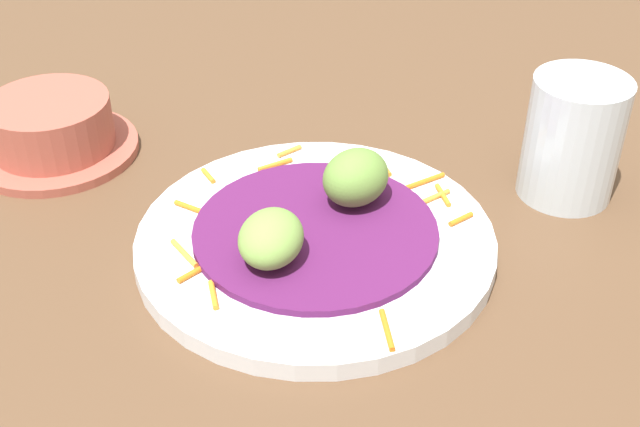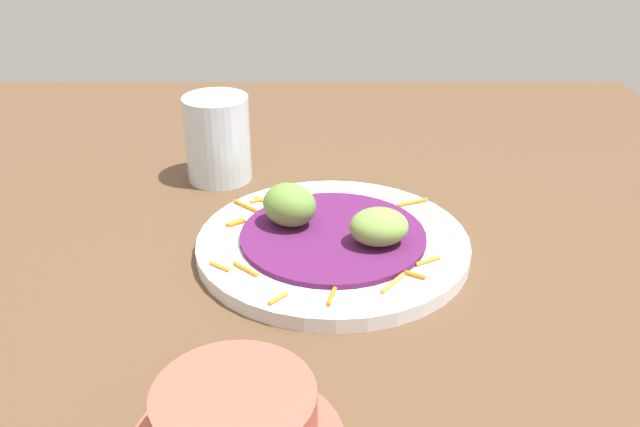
{
  "view_description": "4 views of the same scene",
  "coord_description": "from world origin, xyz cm",
  "px_view_note": "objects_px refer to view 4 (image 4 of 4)",
  "views": [
    {
      "loc": [
        53.76,
        -1.93,
        32.39
      ],
      "look_at": [
        -4.89,
        -3.18,
        5.6
      ],
      "focal_mm": 34.48,
      "sensor_mm": 36.0,
      "label": 1
    },
    {
      "loc": [
        19.23,
        34.7,
        42.15
      ],
      "look_at": [
        -3.93,
        -2.26,
        5.96
      ],
      "focal_mm": 32.33,
      "sensor_mm": 36.0,
      "label": 2
    },
    {
      "loc": [
        -50.92,
        -6.21,
        57.73
      ],
      "look_at": [
        -6.61,
        -2.08,
        6.46
      ],
      "focal_mm": 47.59,
      "sensor_mm": 36.0,
      "label": 3
    },
    {
      "loc": [
        -33.2,
        -62.49,
        35.7
      ],
      "look_at": [
        -7.22,
        -3.06,
        6.4
      ],
      "focal_mm": 48.59,
      "sensor_mm": 36.0,
      "label": 4
    }
  ],
  "objects_px": {
    "guac_scoop_left": "(311,307)",
    "guac_scoop_center": "(308,338)",
    "main_plate": "(345,359)",
    "terracotta_bowl": "(31,317)",
    "guac_scoop_back": "(381,304)",
    "side_plate_small": "(60,590)",
    "guac_scoop_right": "(384,334)"
  },
  "relations": [
    {
      "from": "terracotta_bowl",
      "to": "guac_scoop_center",
      "type": "bearing_deg",
      "value": -40.01
    },
    {
      "from": "guac_scoop_left",
      "to": "side_plate_small",
      "type": "distance_m",
      "value": 0.34
    },
    {
      "from": "guac_scoop_left",
      "to": "side_plate_small",
      "type": "bearing_deg",
      "value": -137.33
    },
    {
      "from": "main_plate",
      "to": "terracotta_bowl",
      "type": "relative_size",
      "value": 1.77
    },
    {
      "from": "guac_scoop_center",
      "to": "guac_scoop_right",
      "type": "height_order",
      "value": "guac_scoop_right"
    },
    {
      "from": "guac_scoop_center",
      "to": "side_plate_small",
      "type": "bearing_deg",
      "value": -141.94
    },
    {
      "from": "main_plate",
      "to": "guac_scoop_center",
      "type": "relative_size",
      "value": 5.12
    },
    {
      "from": "side_plate_small",
      "to": "terracotta_bowl",
      "type": "distance_m",
      "value": 0.34
    },
    {
      "from": "guac_scoop_back",
      "to": "terracotta_bowl",
      "type": "bearing_deg",
      "value": 153.83
    },
    {
      "from": "main_plate",
      "to": "guac_scoop_left",
      "type": "bearing_deg",
      "value": 109.9
    },
    {
      "from": "guac_scoop_center",
      "to": "guac_scoop_right",
      "type": "relative_size",
      "value": 1.14
    },
    {
      "from": "main_plate",
      "to": "side_plate_small",
      "type": "relative_size",
      "value": 2.03
    },
    {
      "from": "main_plate",
      "to": "terracotta_bowl",
      "type": "height_order",
      "value": "terracotta_bowl"
    },
    {
      "from": "main_plate",
      "to": "guac_scoop_back",
      "type": "height_order",
      "value": "guac_scoop_back"
    },
    {
      "from": "main_plate",
      "to": "guac_scoop_center",
      "type": "xyz_separation_m",
      "value": [
        -0.04,
        -0.01,
        0.03
      ]
    },
    {
      "from": "guac_scoop_back",
      "to": "guac_scoop_left",
      "type": "bearing_deg",
      "value": 154.9
    },
    {
      "from": "main_plate",
      "to": "guac_scoop_center",
      "type": "distance_m",
      "value": 0.05
    },
    {
      "from": "guac_scoop_right",
      "to": "main_plate",
      "type": "bearing_deg",
      "value": 109.9
    },
    {
      "from": "main_plate",
      "to": "guac_scoop_right",
      "type": "height_order",
      "value": "guac_scoop_right"
    },
    {
      "from": "main_plate",
      "to": "guac_scoop_center",
      "type": "bearing_deg",
      "value": -160.1
    },
    {
      "from": "guac_scoop_left",
      "to": "guac_scoop_right",
      "type": "height_order",
      "value": "guac_scoop_right"
    },
    {
      "from": "main_plate",
      "to": "guac_scoop_left",
      "type": "distance_m",
      "value": 0.05
    },
    {
      "from": "guac_scoop_center",
      "to": "main_plate",
      "type": "bearing_deg",
      "value": 19.9
    },
    {
      "from": "guac_scoop_back",
      "to": "guac_scoop_center",
      "type": "bearing_deg",
      "value": -160.1
    },
    {
      "from": "guac_scoop_left",
      "to": "guac_scoop_center",
      "type": "xyz_separation_m",
      "value": [
        -0.03,
        -0.05,
        -0.0
      ]
    },
    {
      "from": "guac_scoop_center",
      "to": "guac_scoop_right",
      "type": "distance_m",
      "value": 0.06
    },
    {
      "from": "terracotta_bowl",
      "to": "guac_scoop_back",
      "type": "bearing_deg",
      "value": -26.17
    },
    {
      "from": "side_plate_small",
      "to": "guac_scoop_center",
      "type": "bearing_deg",
      "value": 38.06
    },
    {
      "from": "guac_scoop_right",
      "to": "terracotta_bowl",
      "type": "distance_m",
      "value": 0.31
    },
    {
      "from": "guac_scoop_left",
      "to": "guac_scoop_right",
      "type": "xyz_separation_m",
      "value": [
        0.03,
        -0.08,
        0.0
      ]
    },
    {
      "from": "guac_scoop_center",
      "to": "terracotta_bowl",
      "type": "xyz_separation_m",
      "value": [
        -0.19,
        0.16,
        -0.01
      ]
    },
    {
      "from": "guac_scoop_left",
      "to": "guac_scoop_back",
      "type": "xyz_separation_m",
      "value": [
        0.05,
        -0.03,
        0.0
      ]
    }
  ]
}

